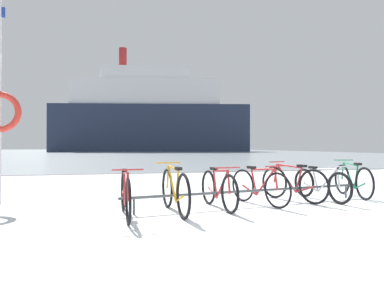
{
  "coord_description": "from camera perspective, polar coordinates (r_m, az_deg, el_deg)",
  "views": [
    {
      "loc": [
        -2.29,
        -4.1,
        1.14
      ],
      "look_at": [
        -0.19,
        5.15,
        1.2
      ],
      "focal_mm": 31.26,
      "sensor_mm": 36.0,
      "label": 1
    }
  ],
  "objects": [
    {
      "name": "bike_rack",
      "position": [
        6.6,
        10.63,
        -7.91
      ],
      "size": [
        5.15,
        0.92,
        0.31
      ],
      "color": "#4C5156",
      "rests_on": "ground"
    },
    {
      "name": "bicycle_1",
      "position": [
        5.75,
        -3.0,
        -7.93
      ],
      "size": [
        0.46,
        1.78,
        0.84
      ],
      "color": "black",
      "rests_on": "ground"
    },
    {
      "name": "bicycle_3",
      "position": [
        6.67,
        11.39,
        -7.1
      ],
      "size": [
        0.64,
        1.54,
        0.78
      ],
      "color": "black",
      "rests_on": "ground"
    },
    {
      "name": "ferry_ship",
      "position": [
        72.35,
        -7.2,
        4.61
      ],
      "size": [
        41.67,
        16.38,
        22.11
      ],
      "color": "#232D47",
      "rests_on": "ground"
    },
    {
      "name": "bicycle_6",
      "position": [
        8.36,
        25.71,
        -5.6
      ],
      "size": [
        0.47,
        1.64,
        0.82
      ],
      "color": "black",
      "rests_on": "ground"
    },
    {
      "name": "bicycle_4",
      "position": [
        7.29,
        16.8,
        -6.44
      ],
      "size": [
        0.73,
        1.56,
        0.81
      ],
      "color": "black",
      "rests_on": "ground"
    },
    {
      "name": "bicycle_2",
      "position": [
        6.15,
        4.52,
        -7.7
      ],
      "size": [
        0.46,
        1.63,
        0.78
      ],
      "color": "black",
      "rests_on": "ground"
    },
    {
      "name": "ground",
      "position": [
        58.06,
        -10.54,
        -1.53
      ],
      "size": [
        80.0,
        132.0,
        0.08
      ],
      "color": "silver"
    },
    {
      "name": "bicycle_0",
      "position": [
        5.5,
        -11.29,
        -8.43
      ],
      "size": [
        0.46,
        1.77,
        0.8
      ],
      "color": "black",
      "rests_on": "ground"
    },
    {
      "name": "bicycle_5",
      "position": [
        7.55,
        21.12,
        -6.44
      ],
      "size": [
        0.46,
        1.66,
        0.74
      ],
      "color": "black",
      "rests_on": "ground"
    }
  ]
}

